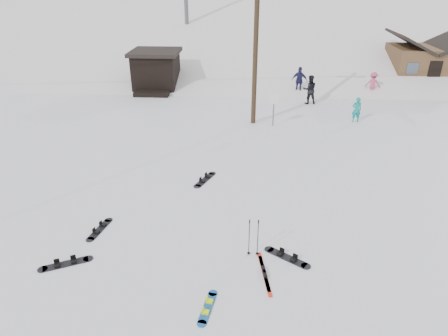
# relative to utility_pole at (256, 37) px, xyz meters

# --- Properties ---
(ground) EXTENTS (200.00, 200.00, 0.00)m
(ground) POSITION_rel_utility_pole_xyz_m (-2.00, -14.00, -4.68)
(ground) COLOR white
(ground) RESTS_ON ground
(ski_slope) EXTENTS (60.00, 85.24, 65.97)m
(ski_slope) POSITION_rel_utility_pole_xyz_m (-2.00, 41.00, -16.68)
(ski_slope) COLOR white
(ski_slope) RESTS_ON ground
(treeline_crest) EXTENTS (50.00, 6.00, 10.00)m
(treeline_crest) POSITION_rel_utility_pole_xyz_m (-2.00, 72.00, -4.68)
(treeline_crest) COLOR black
(treeline_crest) RESTS_ON ski_slope
(utility_pole) EXTENTS (2.00, 0.26, 9.00)m
(utility_pole) POSITION_rel_utility_pole_xyz_m (0.00, 0.00, 0.00)
(utility_pole) COLOR #3A2819
(utility_pole) RESTS_ON ground
(trail_sign) EXTENTS (0.50, 0.09, 1.85)m
(trail_sign) POSITION_rel_utility_pole_xyz_m (1.10, -0.42, -3.41)
(trail_sign) COLOR #595B60
(trail_sign) RESTS_ON ground
(lift_hut) EXTENTS (3.40, 4.10, 2.75)m
(lift_hut) POSITION_rel_utility_pole_xyz_m (-7.00, 6.94, -3.32)
(lift_hut) COLOR black
(lift_hut) RESTS_ON ground
(cabin) EXTENTS (5.39, 4.40, 3.77)m
(cabin) POSITION_rel_utility_pole_xyz_m (13.00, 10.00, -3.20)
(cabin) COLOR brown
(cabin) RESTS_ON ground
(hero_snowboard) EXTENTS (0.43, 1.29, 0.09)m
(hero_snowboard) POSITION_rel_utility_pole_xyz_m (-1.21, -14.08, -4.66)
(hero_snowboard) COLOR #1B5CB3
(hero_snowboard) RESTS_ON ground
(hero_skis) EXTENTS (0.39, 1.87, 0.10)m
(hero_skis) POSITION_rel_utility_pole_xyz_m (0.28, -12.68, -4.65)
(hero_skis) COLOR red
(hero_skis) RESTS_ON ground
(ski_poles) EXTENTS (0.35, 0.09, 1.27)m
(ski_poles) POSITION_rel_utility_pole_xyz_m (-0.05, -11.86, -4.03)
(ski_poles) COLOR black
(ski_poles) RESTS_ON ground
(board_scatter_a) EXTENTS (1.44, 0.84, 0.11)m
(board_scatter_a) POSITION_rel_utility_pole_xyz_m (-5.56, -12.64, -4.65)
(board_scatter_a) COLOR black
(board_scatter_a) RESTS_ON ground
(board_scatter_b) EXTENTS (0.51, 1.41, 0.10)m
(board_scatter_b) POSITION_rel_utility_pole_xyz_m (-5.16, -10.86, -4.65)
(board_scatter_b) COLOR black
(board_scatter_b) RESTS_ON ground
(board_scatter_d) EXTENTS (1.34, 1.02, 0.11)m
(board_scatter_d) POSITION_rel_utility_pole_xyz_m (0.98, -11.94, -4.65)
(board_scatter_d) COLOR black
(board_scatter_d) RESTS_ON ground
(board_scatter_f) EXTENTS (0.80, 1.48, 0.11)m
(board_scatter_f) POSITION_rel_utility_pole_xyz_m (-2.01, -7.11, -4.65)
(board_scatter_f) COLOR black
(board_scatter_f) RESTS_ON ground
(skier_teal) EXTENTS (0.53, 0.35, 1.44)m
(skier_teal) POSITION_rel_utility_pole_xyz_m (5.84, 0.53, -3.96)
(skier_teal) COLOR #0D8782
(skier_teal) RESTS_ON ground
(skier_dark) EXTENTS (0.98, 0.80, 1.86)m
(skier_dark) POSITION_rel_utility_pole_xyz_m (3.62, 3.93, -3.75)
(skier_dark) COLOR black
(skier_dark) RESTS_ON ground
(skier_pink) EXTENTS (1.07, 0.69, 1.57)m
(skier_pink) POSITION_rel_utility_pole_xyz_m (8.27, 6.31, -3.90)
(skier_pink) COLOR #BF436B
(skier_pink) RESTS_ON ground
(skier_navy) EXTENTS (1.20, 0.79, 1.90)m
(skier_navy) POSITION_rel_utility_pole_xyz_m (3.21, 6.16, -3.73)
(skier_navy) COLOR #1E1C47
(skier_navy) RESTS_ON ground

